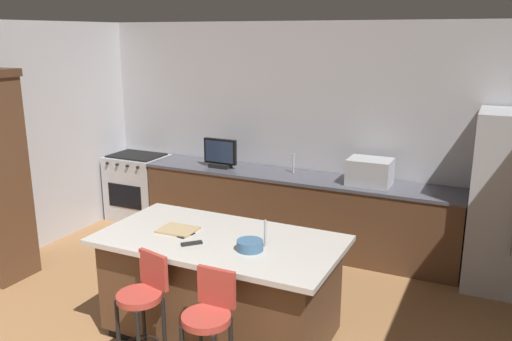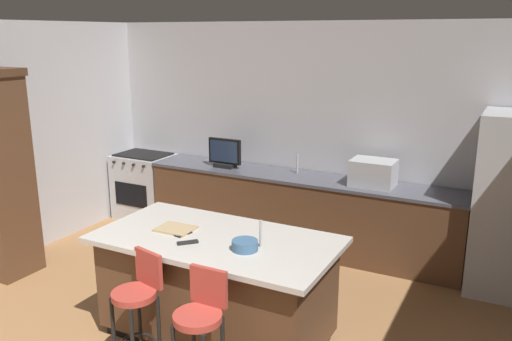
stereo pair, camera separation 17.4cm
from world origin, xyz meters
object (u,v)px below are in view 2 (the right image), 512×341
(cell_phone, at_px, (183,234))
(tv_remote, at_px, (188,242))
(kitchen_island, at_px, (217,287))
(tv_monitor, at_px, (225,154))
(cutting_board, at_px, (176,229))
(range_oven, at_px, (145,186))
(bar_stool_left, at_px, (138,302))
(microwave, at_px, (373,173))
(fruit_bowl, at_px, (245,245))
(bar_stool_right, at_px, (201,327))

(cell_phone, bearing_deg, tv_remote, -33.96)
(kitchen_island, bearing_deg, tv_remote, -119.98)
(tv_monitor, bearing_deg, cell_phone, -67.76)
(tv_remote, relative_size, cutting_board, 0.54)
(range_oven, height_order, cutting_board, cutting_board)
(range_oven, distance_m, bar_stool_left, 3.59)
(microwave, distance_m, tv_monitor, 1.89)
(fruit_bowl, bearing_deg, kitchen_island, 160.61)
(cell_phone, bearing_deg, fruit_bowl, 6.75)
(kitchen_island, relative_size, bar_stool_left, 2.12)
(range_oven, height_order, bar_stool_left, bar_stool_left)
(tv_monitor, distance_m, bar_stool_left, 2.94)
(microwave, xyz_separation_m, cutting_board, (-1.12, -2.17, -0.12))
(cell_phone, distance_m, tv_remote, 0.21)
(bar_stool_right, bearing_deg, bar_stool_left, 170.59)
(cutting_board, bearing_deg, tv_remote, -37.32)
(fruit_bowl, relative_size, cutting_board, 0.66)
(tv_monitor, xyz_separation_m, tv_remote, (1.04, -2.32, -0.14))
(kitchen_island, height_order, range_oven, range_oven)
(tv_monitor, height_order, cell_phone, tv_monitor)
(cell_phone, bearing_deg, bar_stool_right, -37.31)
(bar_stool_left, bearing_deg, cell_phone, 101.21)
(bar_stool_left, bearing_deg, tv_remote, 82.35)
(tv_monitor, relative_size, bar_stool_right, 0.45)
(cell_phone, xyz_separation_m, tv_remote, (0.15, -0.14, 0.01))
(microwave, bearing_deg, cutting_board, -117.30)
(bar_stool_right, bearing_deg, fruit_bowl, 89.33)
(range_oven, height_order, tv_remote, tv_remote)
(microwave, distance_m, cell_phone, 2.45)
(cutting_board, bearing_deg, bar_stool_right, -45.30)
(microwave, distance_m, cutting_board, 2.45)
(fruit_bowl, bearing_deg, tv_monitor, 124.12)
(tv_monitor, distance_m, cutting_board, 2.26)
(microwave, bearing_deg, kitchen_island, -108.62)
(kitchen_island, xyz_separation_m, microwave, (0.73, 2.15, 0.58))
(kitchen_island, bearing_deg, bar_stool_right, -65.96)
(microwave, relative_size, cell_phone, 3.20)
(kitchen_island, relative_size, tv_monitor, 4.54)
(kitchen_island, height_order, bar_stool_left, bar_stool_left)
(tv_monitor, xyz_separation_m, cutting_board, (0.77, -2.12, -0.14))
(bar_stool_left, relative_size, bar_stool_right, 0.97)
(tv_monitor, distance_m, cell_phone, 2.36)
(bar_stool_left, height_order, cutting_board, bar_stool_left)
(kitchen_island, distance_m, bar_stool_left, 0.73)
(bar_stool_right, bearing_deg, kitchen_island, 113.62)
(kitchen_island, height_order, bar_stool_right, bar_stool_right)
(microwave, distance_m, tv_remote, 2.53)
(fruit_bowl, bearing_deg, range_oven, 141.57)
(kitchen_island, xyz_separation_m, fruit_bowl, (0.34, -0.12, 0.49))
(bar_stool_right, height_order, tv_remote, bar_stool_right)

